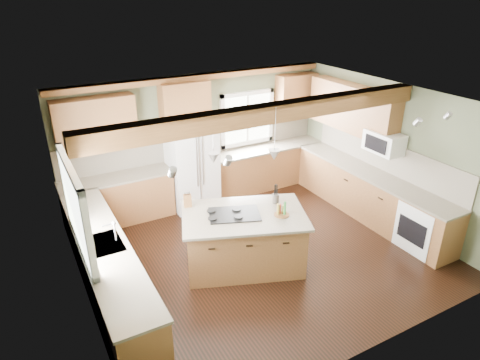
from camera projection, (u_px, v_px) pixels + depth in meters
floor at (259, 251)px, 7.31m from camera, size 5.60×5.60×0.00m
ceiling at (263, 102)px, 6.22m from camera, size 5.60×5.60×0.00m
wall_back at (197, 137)px, 8.76m from camera, size 5.60×0.00×5.60m
wall_left at (77, 227)px, 5.54m from camera, size 0.00×5.00×5.00m
wall_right at (389, 152)px, 7.99m from camera, size 0.00×5.00×5.00m
ceiling_beam at (269, 113)px, 6.14m from camera, size 5.55×0.26×0.26m
soffit_trim at (197, 77)px, 8.16m from camera, size 5.55×0.20×0.10m
backsplash_back at (198, 142)px, 8.78m from camera, size 5.58×0.03×0.58m
backsplash_right at (385, 156)px, 8.06m from camera, size 0.03×3.70×0.58m
base_cab_back_left at (119, 200)px, 8.09m from camera, size 2.02×0.60×0.88m
counter_back_left at (116, 178)px, 7.90m from camera, size 2.06×0.64×0.04m
base_cab_back_right at (266, 167)px, 9.53m from camera, size 2.62×0.60×0.88m
counter_back_right at (266, 148)px, 9.34m from camera, size 2.66×0.64×0.04m
base_cab_left at (108, 272)px, 6.07m from camera, size 0.60×3.70×0.88m
counter_left at (103, 245)px, 5.88m from camera, size 0.64×3.74×0.04m
base_cab_right at (369, 196)px, 8.26m from camera, size 0.60×3.70×0.88m
counter_right at (372, 174)px, 8.07m from camera, size 0.64×3.74×0.04m
upper_cab_back_left at (95, 123)px, 7.47m from camera, size 1.40×0.35×0.90m
upper_cab_over_fridge at (185, 100)px, 8.13m from camera, size 0.96×0.35×0.70m
upper_cab_right at (352, 108)px, 8.36m from camera, size 0.35×2.20×0.90m
upper_cab_back_corner at (296, 95)px, 9.35m from camera, size 0.90×0.35×0.90m
window_left at (74, 208)px, 5.48m from camera, size 0.04×1.60×1.05m
window_back at (247, 118)px, 9.14m from camera, size 1.10×0.04×1.00m
sink at (103, 244)px, 5.88m from camera, size 0.50×0.65×0.03m
faucet at (115, 232)px, 5.89m from camera, size 0.02×0.02×0.28m
dishwasher at (134, 332)px, 5.04m from camera, size 0.60×0.60×0.84m
oven at (424, 227)px, 7.22m from camera, size 0.60×0.72×0.84m
microwave at (384, 142)px, 7.75m from camera, size 0.40×0.70×0.38m
pendant_left at (213, 158)px, 6.16m from camera, size 0.18×0.18×0.16m
pendant_right at (274, 155)px, 6.27m from camera, size 0.18×0.18×0.16m
refrigerator at (192, 164)px, 8.49m from camera, size 0.90×0.74×1.80m
island at (244, 240)px, 6.82m from camera, size 2.06×1.66×0.88m
island_top at (244, 215)px, 6.63m from camera, size 2.22×1.82×0.04m
cooktop at (234, 214)px, 6.59m from camera, size 0.91×0.76×0.02m
knife_block at (188, 201)px, 6.80m from camera, size 0.14×0.12×0.21m
utensil_crock at (276, 199)px, 6.93m from camera, size 0.15×0.15×0.15m
bottle_tray at (282, 209)px, 6.54m from camera, size 0.33×0.33×0.22m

